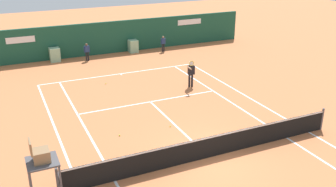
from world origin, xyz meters
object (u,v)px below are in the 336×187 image
object	(u,v)px
tennis_ball_near_service_line	(106,84)
tennis_ball_mid_court	(170,126)
ball_kid_left_post	(163,43)
tennis_ball_by_sideline	(120,135)
ball_kid_right_post	(87,51)
player_on_baseline	(191,72)
umpire_chair	(42,160)

from	to	relation	value
tennis_ball_near_service_line	tennis_ball_mid_court	world-z (taller)	same
ball_kid_left_post	tennis_ball_near_service_line	distance (m)	8.38
tennis_ball_by_sideline	ball_kid_right_post	bearing A→B (deg)	83.12
ball_kid_right_post	tennis_ball_by_sideline	size ratio (longest dim) A/B	19.39
ball_kid_left_post	tennis_ball_mid_court	distance (m)	13.51
player_on_baseline	tennis_ball_mid_court	bearing A→B (deg)	55.58
ball_kid_right_post	tennis_ball_near_service_line	distance (m)	5.51
ball_kid_right_post	tennis_ball_near_service_line	size ratio (longest dim) A/B	19.39
ball_kid_right_post	tennis_ball_mid_court	bearing A→B (deg)	93.54
tennis_ball_by_sideline	tennis_ball_near_service_line	size ratio (longest dim) A/B	1.00
ball_kid_right_post	ball_kid_left_post	distance (m)	6.14
umpire_chair	tennis_ball_near_service_line	bearing A→B (deg)	154.31
tennis_ball_mid_court	tennis_ball_near_service_line	bearing A→B (deg)	99.37
ball_kid_left_post	tennis_ball_near_service_line	world-z (taller)	ball_kid_left_post
umpire_chair	tennis_ball_mid_court	size ratio (longest dim) A/B	34.96
tennis_ball_near_service_line	tennis_ball_mid_court	bearing A→B (deg)	-80.63
tennis_ball_near_service_line	tennis_ball_by_sideline	bearing A→B (deg)	-100.82
ball_kid_right_post	tennis_ball_by_sideline	bearing A→B (deg)	82.16
umpire_chair	ball_kid_left_post	xyz separation A→B (m)	(11.29, 15.81, -0.86)
umpire_chair	ball_kid_left_post	size ratio (longest dim) A/B	1.88
ball_kid_left_post	tennis_ball_near_service_line	size ratio (longest dim) A/B	18.59
player_on_baseline	tennis_ball_near_service_line	world-z (taller)	player_on_baseline
player_on_baseline	tennis_ball_by_sideline	world-z (taller)	player_on_baseline
ball_kid_right_post	ball_kid_left_post	world-z (taller)	ball_kid_right_post
player_on_baseline	tennis_ball_mid_court	size ratio (longest dim) A/B	26.62
ball_kid_right_post	tennis_ball_by_sideline	world-z (taller)	ball_kid_right_post
player_on_baseline	ball_kid_left_post	size ratio (longest dim) A/B	1.43
player_on_baseline	umpire_chair	bearing A→B (deg)	42.38
tennis_ball_near_service_line	ball_kid_right_post	bearing A→B (deg)	88.16
tennis_ball_mid_court	player_on_baseline	bearing A→B (deg)	52.23
ball_kid_right_post	ball_kid_left_post	bearing A→B (deg)	179.04
tennis_ball_by_sideline	tennis_ball_near_service_line	distance (m)	7.00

